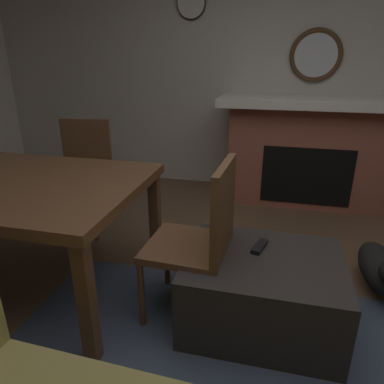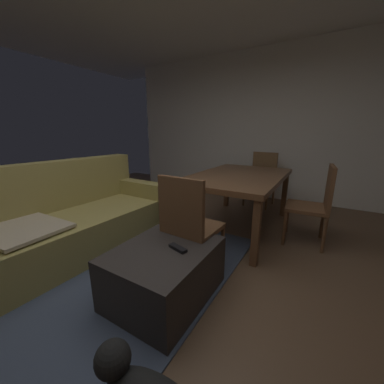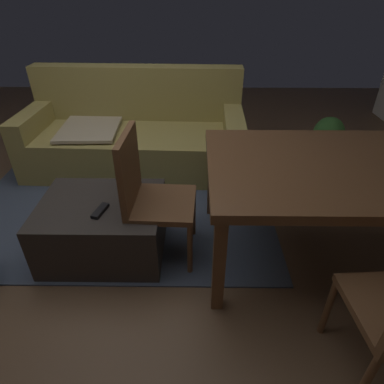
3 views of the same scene
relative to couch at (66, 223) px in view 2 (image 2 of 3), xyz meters
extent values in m
plane|color=brown|center=(-0.07, -1.13, -0.33)|extent=(8.22, 8.22, 0.00)
cube|color=white|center=(3.35, -1.13, 1.06)|extent=(0.12, 5.61, 2.77)
cube|color=#3D475B|center=(-0.02, -0.72, -0.32)|extent=(2.60, 2.00, 0.01)
cube|color=#9E8E4C|center=(0.00, -0.07, -0.12)|extent=(2.20, 0.98, 0.42)
cube|color=#9E8E4C|center=(0.01, 0.28, 0.36)|extent=(2.17, 0.28, 0.54)
cube|color=#9E8E4C|center=(1.00, -0.11, 0.19)|extent=(0.21, 0.91, 0.20)
cube|color=tan|center=(-0.43, -0.06, 0.12)|extent=(0.59, 0.79, 0.03)
cube|color=#2D2826|center=(-0.02, -1.36, -0.12)|extent=(0.84, 0.66, 0.42)
cube|color=black|center=(0.01, -1.46, 0.11)|extent=(0.09, 0.17, 0.02)
cube|color=brown|center=(1.57, -1.37, 0.38)|extent=(1.73, 1.08, 0.06)
cube|color=brown|center=(0.76, -0.89, 0.01)|extent=(0.07, 0.07, 0.68)
cube|color=brown|center=(2.37, -0.89, 0.01)|extent=(0.07, 0.07, 0.68)
cube|color=brown|center=(0.76, -1.85, 0.01)|extent=(0.07, 0.07, 0.68)
cube|color=brown|center=(2.37, -1.85, 0.01)|extent=(0.07, 0.07, 0.68)
cube|color=brown|center=(0.40, -1.37, 0.10)|extent=(0.46, 0.46, 0.04)
cube|color=brown|center=(0.20, -1.36, 0.36)|extent=(0.06, 0.44, 0.48)
cylinder|color=brown|center=(0.61, -1.18, -0.13)|extent=(0.04, 0.04, 0.41)
cylinder|color=brown|center=(0.59, -1.58, -0.13)|extent=(0.04, 0.04, 0.41)
cylinder|color=brown|center=(0.21, -1.16, -0.13)|extent=(0.04, 0.04, 0.41)
cylinder|color=brown|center=(0.19, -1.56, -0.13)|extent=(0.04, 0.04, 0.41)
cube|color=brown|center=(2.73, -1.37, 0.10)|extent=(0.47, 0.47, 0.04)
cube|color=brown|center=(2.93, -1.39, 0.36)|extent=(0.07, 0.44, 0.48)
cylinder|color=brown|center=(2.52, -1.56, -0.13)|extent=(0.04, 0.04, 0.41)
cylinder|color=brown|center=(2.55, -1.16, -0.13)|extent=(0.04, 0.04, 0.41)
cylinder|color=brown|center=(2.91, -1.59, -0.13)|extent=(0.04, 0.04, 0.41)
cylinder|color=brown|center=(2.95, -1.19, -0.13)|extent=(0.04, 0.04, 0.41)
cube|color=brown|center=(1.57, -2.21, 0.10)|extent=(0.47, 0.47, 0.04)
cube|color=brown|center=(1.58, -2.41, 0.36)|extent=(0.44, 0.07, 0.48)
cylinder|color=brown|center=(1.35, -2.02, -0.13)|extent=(0.04, 0.04, 0.41)
cylinder|color=brown|center=(1.75, -2.00, -0.13)|extent=(0.04, 0.04, 0.41)
cylinder|color=brown|center=(1.38, -2.42, -0.13)|extent=(0.04, 0.04, 0.41)
cylinder|color=brown|center=(1.78, -2.39, -0.13)|extent=(0.04, 0.04, 0.41)
cylinder|color=brown|center=(2.05, 0.12, -0.24)|extent=(0.21, 0.21, 0.18)
ellipsoid|color=#387233|center=(2.05, 0.12, -0.02)|extent=(0.32, 0.32, 0.36)
sphere|color=black|center=(-0.75, -1.62, -0.05)|extent=(0.17, 0.17, 0.17)
camera|label=1|loc=(-0.03, 0.29, 1.09)|focal=32.70mm
camera|label=2|loc=(-1.24, -2.33, 0.94)|focal=21.02mm
camera|label=3|loc=(0.63, -3.19, 1.38)|focal=30.82mm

